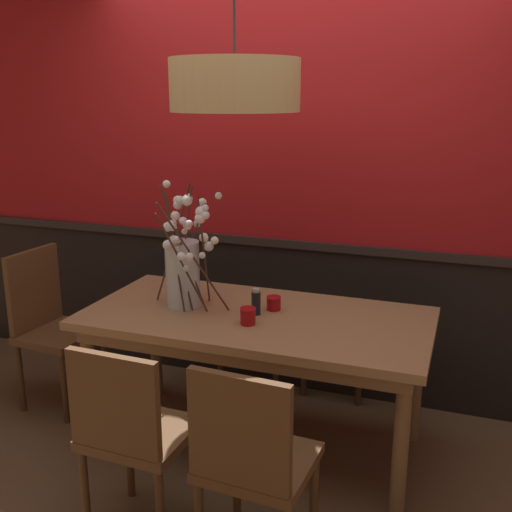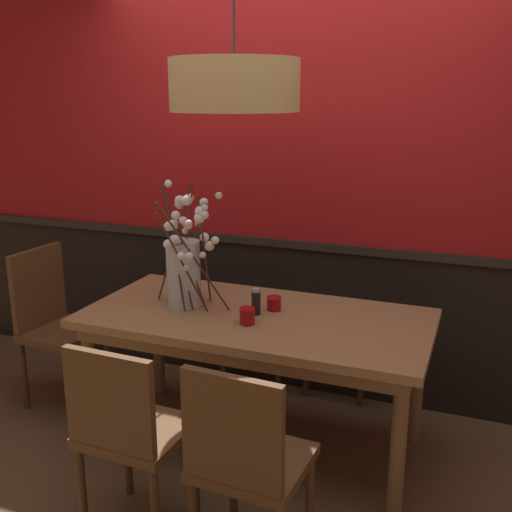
% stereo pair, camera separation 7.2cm
% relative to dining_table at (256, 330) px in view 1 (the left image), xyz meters
% --- Properties ---
extents(ground_plane, '(24.00, 24.00, 0.00)m').
position_rel_dining_table_xyz_m(ground_plane, '(0.00, 0.00, -0.67)').
color(ground_plane, brown).
extents(back_wall, '(5.19, 0.14, 2.86)m').
position_rel_dining_table_xyz_m(back_wall, '(0.00, 0.77, 0.75)').
color(back_wall, black).
rests_on(back_wall, ground).
extents(dining_table, '(1.78, 0.87, 0.75)m').
position_rel_dining_table_xyz_m(dining_table, '(0.00, 0.00, 0.00)').
color(dining_table, '#997047').
rests_on(dining_table, ground).
extents(chair_head_west_end, '(0.42, 0.45, 0.96)m').
position_rel_dining_table_xyz_m(chair_head_west_end, '(-1.34, 0.03, -0.13)').
color(chair_head_west_end, brown).
rests_on(chair_head_west_end, ground).
extents(chair_near_side_right, '(0.44, 0.43, 0.91)m').
position_rel_dining_table_xyz_m(chair_near_side_right, '(0.30, -0.87, -0.15)').
color(chair_near_side_right, brown).
rests_on(chair_near_side_right, ground).
extents(chair_near_side_left, '(0.43, 0.40, 0.90)m').
position_rel_dining_table_xyz_m(chair_near_side_left, '(-0.24, -0.85, -0.15)').
color(chair_near_side_left, brown).
rests_on(chair_near_side_left, ground).
extents(chair_far_side_left, '(0.45, 0.44, 0.91)m').
position_rel_dining_table_xyz_m(chair_far_side_left, '(-0.28, 0.85, -0.14)').
color(chair_far_side_left, brown).
rests_on(chair_far_side_left, ground).
extents(chair_far_side_right, '(0.42, 0.41, 0.92)m').
position_rel_dining_table_xyz_m(chair_far_side_right, '(0.27, 0.86, -0.15)').
color(chair_far_side_right, brown).
rests_on(chair_far_side_right, ground).
extents(vase_with_blossoms, '(0.45, 0.50, 0.66)m').
position_rel_dining_table_xyz_m(vase_with_blossoms, '(-0.40, -0.01, 0.30)').
color(vase_with_blossoms, silver).
rests_on(vase_with_blossoms, dining_table).
extents(candle_holder_nearer_center, '(0.08, 0.08, 0.07)m').
position_rel_dining_table_xyz_m(candle_holder_nearer_center, '(0.06, 0.10, 0.12)').
color(candle_holder_nearer_center, '#9E0F14').
rests_on(candle_holder_nearer_center, dining_table).
extents(candle_holder_nearer_edge, '(0.08, 0.08, 0.09)m').
position_rel_dining_table_xyz_m(candle_holder_nearer_edge, '(0.01, -0.14, 0.13)').
color(candle_holder_nearer_edge, '#9E0F14').
rests_on(candle_holder_nearer_edge, dining_table).
extents(condiment_bottle, '(0.05, 0.05, 0.14)m').
position_rel_dining_table_xyz_m(condiment_bottle, '(0.00, 0.00, 0.15)').
color(condiment_bottle, black).
rests_on(condiment_bottle, dining_table).
extents(pendant_lamp, '(0.60, 0.60, 1.09)m').
position_rel_dining_table_xyz_m(pendant_lamp, '(-0.07, -0.08, 1.22)').
color(pendant_lamp, tan).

